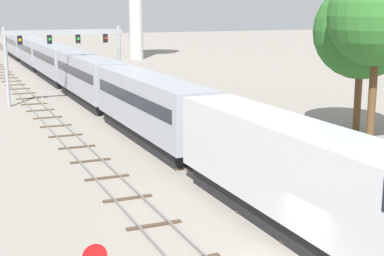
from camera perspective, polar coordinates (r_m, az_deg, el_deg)
track_main at (r=78.64m, az=-13.51°, el=4.63°), size 2.60×200.00×0.16m
track_near at (r=58.23m, az=-15.28°, el=2.05°), size 2.60×160.00×0.16m
passenger_train at (r=69.75m, az=-12.30°, el=5.89°), size 3.04×115.18×4.80m
signal_gantry at (r=59.63m, az=-12.70°, el=7.93°), size 12.10×0.49×7.87m
trackside_tree_left at (r=41.18m, az=18.14°, el=10.58°), size 6.86×6.86×12.56m
trackside_tree_mid at (r=45.72m, az=16.69°, el=9.31°), size 7.41×7.41×11.67m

